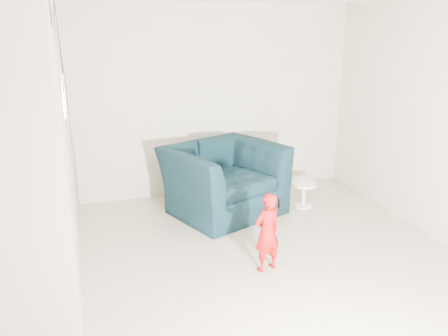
{
  "coord_description": "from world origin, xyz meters",
  "views": [
    {
      "loc": [
        -1.36,
        -3.73,
        2.48
      ],
      "look_at": [
        0.15,
        1.2,
        0.85
      ],
      "focal_mm": 38.0,
      "sensor_mm": 36.0,
      "label": 1
    }
  ],
  "objects": [
    {
      "name": "floor",
      "position": [
        0.0,
        0.0,
        0.0
      ],
      "size": [
        5.5,
        5.5,
        0.0
      ],
      "primitive_type": "plane",
      "color": "gray",
      "rests_on": "ground"
    },
    {
      "name": "back_wall",
      "position": [
        0.0,
        2.75,
        1.35
      ],
      "size": [
        5.0,
        0.0,
        5.0
      ],
      "primitive_type": "plane",
      "rotation": [
        1.57,
        0.0,
        0.0
      ],
      "color": "#AFA68F",
      "rests_on": "floor"
    },
    {
      "name": "armchair",
      "position": [
        0.37,
        1.93,
        0.45
      ],
      "size": [
        1.74,
        1.64,
        0.9
      ],
      "primitive_type": "imported",
      "rotation": [
        0.0,
        0.0,
        0.39
      ],
      "color": "black",
      "rests_on": "floor"
    },
    {
      "name": "toddler",
      "position": [
        0.34,
        0.32,
        0.42
      ],
      "size": [
        0.35,
        0.28,
        0.84
      ],
      "primitive_type": "imported",
      "rotation": [
        0.0,
        0.0,
        3.44
      ],
      "color": "#96040E",
      "rests_on": "floor"
    },
    {
      "name": "side_table",
      "position": [
        1.46,
        1.77,
        0.23
      ],
      "size": [
        0.34,
        0.34,
        0.34
      ],
      "color": "white",
      "rests_on": "floor"
    },
    {
      "name": "staircase",
      "position": [
        -2.0,
        0.55,
        0.95
      ],
      "size": [
        1.02,
        3.03,
        3.62
      ],
      "color": "#ADA089",
      "rests_on": "floor"
    },
    {
      "name": "cushion",
      "position": [
        0.35,
        2.28,
        0.69
      ],
      "size": [
        0.48,
        0.23,
        0.47
      ],
      "primitive_type": "cube",
      "rotation": [
        0.21,
        0.0,
        0.0
      ],
      "color": "black",
      "rests_on": "armchair"
    },
    {
      "name": "throw",
      "position": [
        -0.22,
        1.95,
        0.57
      ],
      "size": [
        0.05,
        0.49,
        0.55
      ],
      "primitive_type": "cube",
      "color": "black",
      "rests_on": "armchair"
    },
    {
      "name": "phone",
      "position": [
        0.45,
        0.29,
        0.73
      ],
      "size": [
        0.02,
        0.05,
        0.1
      ],
      "primitive_type": "cube",
      "rotation": [
        0.0,
        0.0,
        -0.04
      ],
      "color": "black",
      "rests_on": "toddler"
    }
  ]
}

